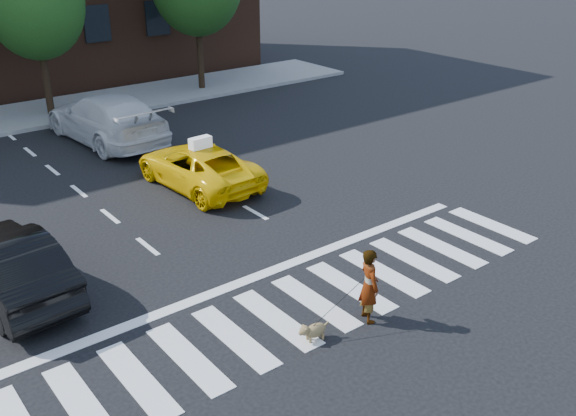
{
  "coord_description": "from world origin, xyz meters",
  "views": [
    {
      "loc": [
        -7.39,
        -8.56,
        7.24
      ],
      "look_at": [
        0.99,
        2.18,
        1.1
      ],
      "focal_mm": 40.0,
      "sensor_mm": 36.0,
      "label": 1
    }
  ],
  "objects": [
    {
      "name": "crosswalk",
      "position": [
        0.0,
        0.0,
        0.01
      ],
      "size": [
        13.0,
        2.4,
        0.01
      ],
      "primitive_type": "cube",
      "color": "silver",
      "rests_on": "ground"
    },
    {
      "name": "black_sedan",
      "position": [
        -4.83,
        4.17,
        0.71
      ],
      "size": [
        1.82,
        4.43,
        1.43
      ],
      "primitive_type": "imported",
      "rotation": [
        0.0,
        0.0,
        3.21
      ],
      "color": "black",
      "rests_on": "ground"
    },
    {
      "name": "woman",
      "position": [
        0.42,
        -1.1,
        0.78
      ],
      "size": [
        0.53,
        0.65,
        1.55
      ],
      "primitive_type": "imported",
      "rotation": [
        0.0,
        0.0,
        1.25
      ],
      "color": "#999999",
      "rests_on": "ground"
    },
    {
      "name": "dog",
      "position": [
        -0.87,
        -0.97,
        0.22
      ],
      "size": [
        0.65,
        0.33,
        0.37
      ],
      "rotation": [
        0.0,
        0.0,
        -0.2
      ],
      "color": "#9A694E",
      "rests_on": "ground"
    },
    {
      "name": "taxi",
      "position": [
        1.4,
        7.0,
        0.62
      ],
      "size": [
        2.31,
        4.57,
        1.24
      ],
      "primitive_type": "imported",
      "rotation": [
        0.0,
        0.0,
        3.2
      ],
      "color": "yellow",
      "rests_on": "ground"
    },
    {
      "name": "taxi_sign",
      "position": [
        1.4,
        6.8,
        1.4
      ],
      "size": [
        0.66,
        0.32,
        0.32
      ],
      "primitive_type": "cube",
      "rotation": [
        0.0,
        0.0,
        3.2
      ],
      "color": "white",
      "rests_on": "taxi"
    },
    {
      "name": "sidewalk_far",
      "position": [
        0.0,
        17.5,
        0.07
      ],
      "size": [
        30.0,
        4.0,
        0.15
      ],
      "primitive_type": "cube",
      "color": "slate",
      "rests_on": "ground"
    },
    {
      "name": "white_suv",
      "position": [
        1.03,
        12.67,
        0.85
      ],
      "size": [
        2.79,
        6.03,
        1.71
      ],
      "primitive_type": "imported",
      "rotation": [
        0.0,
        0.0,
        3.21
      ],
      "color": "silver",
      "rests_on": "ground"
    },
    {
      "name": "stop_line",
      "position": [
        0.0,
        1.6,
        0.01
      ],
      "size": [
        12.0,
        0.3,
        0.01
      ],
      "primitive_type": "cube",
      "color": "silver",
      "rests_on": "ground"
    },
    {
      "name": "ground",
      "position": [
        0.0,
        0.0,
        0.0
      ],
      "size": [
        120.0,
        120.0,
        0.0
      ],
      "primitive_type": "plane",
      "color": "black",
      "rests_on": "ground"
    }
  ]
}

